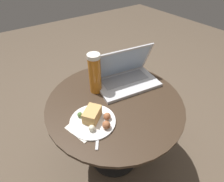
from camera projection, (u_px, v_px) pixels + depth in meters
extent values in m
plane|color=brown|center=(114.00, 154.00, 1.28)|extent=(6.00, 6.00, 0.00)
cylinder|color=black|center=(114.00, 153.00, 1.28)|extent=(0.34, 0.34, 0.01)
cylinder|color=black|center=(114.00, 131.00, 1.11)|extent=(0.09, 0.09, 0.50)
cylinder|color=#38281C|center=(115.00, 102.00, 0.94)|extent=(0.73, 0.73, 0.02)
cube|color=silver|center=(89.00, 122.00, 0.82)|extent=(0.22, 0.18, 0.00)
cube|color=silver|center=(127.00, 83.00, 1.04)|extent=(0.39, 0.27, 0.02)
cube|color=gray|center=(125.00, 79.00, 1.05)|extent=(0.29, 0.15, 0.00)
cube|color=silver|center=(122.00, 62.00, 1.02)|extent=(0.36, 0.14, 0.20)
cube|color=silver|center=(123.00, 63.00, 1.02)|extent=(0.33, 0.12, 0.18)
cylinder|color=#C6701E|center=(95.00, 75.00, 0.94)|extent=(0.07, 0.07, 0.21)
cylinder|color=white|center=(93.00, 56.00, 0.86)|extent=(0.07, 0.07, 0.02)
cylinder|color=white|center=(93.00, 121.00, 0.82)|extent=(0.22, 0.22, 0.01)
cube|color=tan|center=(92.00, 114.00, 0.81)|extent=(0.11, 0.11, 0.06)
sphere|color=beige|center=(92.00, 128.00, 0.77)|extent=(0.03, 0.03, 0.03)
sphere|color=#9E5B38|center=(106.00, 125.00, 0.78)|extent=(0.04, 0.04, 0.04)
sphere|color=#4C6B33|center=(80.00, 114.00, 0.83)|extent=(0.02, 0.02, 0.02)
sphere|color=#9E5B38|center=(107.00, 116.00, 0.82)|extent=(0.03, 0.03, 0.03)
cube|color=silver|center=(98.00, 135.00, 0.76)|extent=(0.09, 0.12, 0.00)
cube|color=silver|center=(99.00, 118.00, 0.84)|extent=(0.05, 0.06, 0.00)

